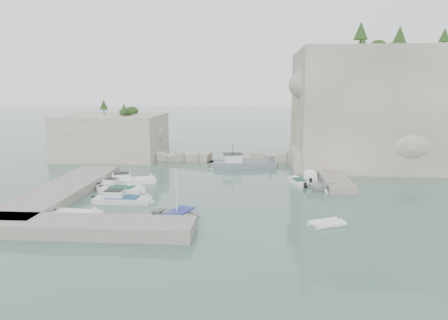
# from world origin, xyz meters

# --- Properties ---
(ground) EXTENTS (400.00, 400.00, 0.00)m
(ground) POSITION_xyz_m (0.00, 0.00, 0.00)
(ground) COLOR #466A5E
(ground) RESTS_ON ground
(cliff_east) EXTENTS (26.00, 22.00, 17.00)m
(cliff_east) POSITION_xyz_m (23.00, 23.00, 8.50)
(cliff_east) COLOR beige
(cliff_east) RESTS_ON ground
(cliff_terrace) EXTENTS (8.00, 10.00, 2.50)m
(cliff_terrace) POSITION_xyz_m (13.00, 18.00, 1.25)
(cliff_terrace) COLOR beige
(cliff_terrace) RESTS_ON ground
(outcrop_west) EXTENTS (16.00, 14.00, 7.00)m
(outcrop_west) POSITION_xyz_m (-20.00, 25.00, 3.50)
(outcrop_west) COLOR beige
(outcrop_west) RESTS_ON ground
(quay_west) EXTENTS (5.00, 24.00, 1.10)m
(quay_west) POSITION_xyz_m (-17.00, -1.00, 0.55)
(quay_west) COLOR #9E9689
(quay_west) RESTS_ON ground
(quay_south) EXTENTS (18.00, 4.00, 1.10)m
(quay_south) POSITION_xyz_m (-10.00, -12.50, 0.55)
(quay_south) COLOR #9E9689
(quay_south) RESTS_ON ground
(ledge_east) EXTENTS (3.00, 16.00, 0.80)m
(ledge_east) POSITION_xyz_m (13.50, 10.00, 0.40)
(ledge_east) COLOR #9E9689
(ledge_east) RESTS_ON ground
(breakwater) EXTENTS (28.00, 3.00, 1.40)m
(breakwater) POSITION_xyz_m (-1.00, 22.00, 0.70)
(breakwater) COLOR beige
(breakwater) RESTS_ON ground
(motorboat_a) EXTENTS (7.09, 4.22, 1.40)m
(motorboat_a) POSITION_xyz_m (-11.65, 5.83, 0.00)
(motorboat_a) COLOR white
(motorboat_a) RESTS_ON ground
(motorboat_b) EXTENTS (4.91, 2.24, 1.40)m
(motorboat_b) POSITION_xyz_m (-12.13, 2.34, 0.00)
(motorboat_b) COLOR silver
(motorboat_b) RESTS_ON ground
(motorboat_c) EXTENTS (5.54, 2.53, 0.70)m
(motorboat_c) POSITION_xyz_m (-11.17, 1.37, 0.00)
(motorboat_c) COLOR white
(motorboat_c) RESTS_ON ground
(motorboat_d) EXTENTS (6.48, 1.97, 1.40)m
(motorboat_d) POSITION_xyz_m (-9.72, -3.08, 0.00)
(motorboat_d) COLOR silver
(motorboat_d) RESTS_ON ground
(motorboat_e) EXTENTS (5.05, 2.59, 0.70)m
(motorboat_e) POSITION_xyz_m (-12.32, -8.40, 0.00)
(motorboat_e) COLOR white
(motorboat_e) RESTS_ON ground
(rowboat) EXTENTS (5.58, 4.77, 0.98)m
(rowboat) POSITION_xyz_m (-3.24, -7.79, 0.00)
(rowboat) COLOR silver
(rowboat) RESTS_ON ground
(inflatable_dinghy) EXTENTS (3.51, 2.77, 0.44)m
(inflatable_dinghy) POSITION_xyz_m (9.98, -8.93, 0.00)
(inflatable_dinghy) COLOR white
(inflatable_dinghy) RESTS_ON ground
(tender_east_a) EXTENTS (4.04, 3.62, 1.90)m
(tender_east_a) POSITION_xyz_m (11.30, 3.67, 0.00)
(tender_east_a) COLOR silver
(tender_east_a) RESTS_ON ground
(tender_east_b) EXTENTS (2.59, 4.47, 0.70)m
(tender_east_b) POSITION_xyz_m (9.05, 6.81, 0.00)
(tender_east_b) COLOR white
(tender_east_b) RESTS_ON ground
(tender_east_c) EXTENTS (2.14, 5.17, 0.70)m
(tender_east_c) POSITION_xyz_m (10.78, 9.74, 0.00)
(tender_east_c) COLOR white
(tender_east_c) RESTS_ON ground
(tender_east_d) EXTENTS (4.14, 2.65, 1.50)m
(tender_east_d) POSITION_xyz_m (11.03, 14.02, 0.00)
(tender_east_d) COLOR white
(tender_east_d) RESTS_ON ground
(work_boat) EXTENTS (10.21, 4.78, 2.20)m
(work_boat) POSITION_xyz_m (2.18, 17.34, 0.00)
(work_boat) COLOR slate
(work_boat) RESTS_ON ground
(rowboat_mast) EXTENTS (0.10, 0.10, 4.20)m
(rowboat_mast) POSITION_xyz_m (-3.24, -7.79, 2.59)
(rowboat_mast) COLOR white
(rowboat_mast) RESTS_ON rowboat
(vegetation) EXTENTS (53.48, 13.88, 13.40)m
(vegetation) POSITION_xyz_m (17.83, 24.40, 17.93)
(vegetation) COLOR #1E4219
(vegetation) RESTS_ON ground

